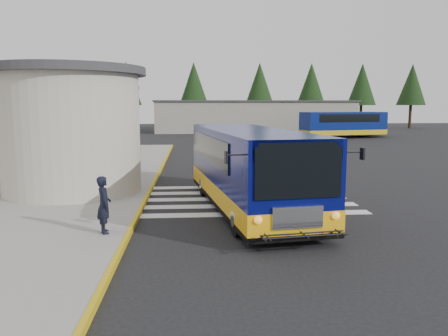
{
  "coord_description": "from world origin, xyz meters",
  "views": [
    {
      "loc": [
        -2.33,
        -16.89,
        3.48
      ],
      "look_at": [
        -1.13,
        -0.5,
        1.14
      ],
      "focal_mm": 35.0,
      "sensor_mm": 36.0,
      "label": 1
    }
  ],
  "objects": [
    {
      "name": "depot_building",
      "position": [
        6.0,
        42.0,
        2.11
      ],
      "size": [
        26.4,
        8.4,
        4.2
      ],
      "color": "gray",
      "rests_on": "ground"
    },
    {
      "name": "station_building",
      "position": [
        -10.84,
        6.91,
        2.57
      ],
      "size": [
        12.7,
        18.7,
        4.8
      ],
      "color": "#BFB7A2",
      "rests_on": "ground"
    },
    {
      "name": "sidewalk",
      "position": [
        -9.0,
        4.0,
        0.07
      ],
      "size": [
        10.0,
        34.0,
        0.15
      ],
      "primitive_type": "cube",
      "color": "gray",
      "rests_on": "ground"
    },
    {
      "name": "far_bus_b",
      "position": [
        15.81,
        33.03,
        1.43
      ],
      "size": [
        8.62,
        2.86,
        2.19
      ],
      "rotation": [
        0.0,
        0.0,
        1.51
      ],
      "color": "#13491F",
      "rests_on": "ground"
    },
    {
      "name": "tree_line",
      "position": [
        6.29,
        50.0,
        6.77
      ],
      "size": [
        58.4,
        4.4,
        10.0
      ],
      "color": "black",
      "rests_on": "ground"
    },
    {
      "name": "bollard",
      "position": [
        -4.7,
        -5.5,
        0.77
      ],
      "size": [
        0.1,
        0.1,
        1.25
      ],
      "primitive_type": "cylinder",
      "color": "black",
      "rests_on": "sidewalk"
    },
    {
      "name": "ground",
      "position": [
        0.0,
        0.0,
        0.0
      ],
      "size": [
        140.0,
        140.0,
        0.0
      ],
      "primitive_type": "plane",
      "color": "black",
      "rests_on": "ground"
    },
    {
      "name": "transit_bus",
      "position": [
        -0.43,
        -2.52,
        1.3
      ],
      "size": [
        4.17,
        9.84,
        2.71
      ],
      "rotation": [
        0.0,
        0.0,
        0.14
      ],
      "color": "#070B56",
      "rests_on": "ground"
    },
    {
      "name": "pedestrian_b",
      "position": [
        -6.33,
        -1.17,
        1.02
      ],
      "size": [
        0.88,
        1.0,
        1.74
      ],
      "primitive_type": "imported",
      "rotation": [
        0.0,
        0.0,
        -1.27
      ],
      "color": "black",
      "rests_on": "sidewalk"
    },
    {
      "name": "pedestrian_a",
      "position": [
        -4.66,
        -5.49,
        0.91
      ],
      "size": [
        0.52,
        0.64,
        1.52
      ],
      "primitive_type": "imported",
      "rotation": [
        0.0,
        0.0,
        1.88
      ],
      "color": "black",
      "rests_on": "sidewalk"
    },
    {
      "name": "crosswalk",
      "position": [
        -0.5,
        -0.8,
        0.01
      ],
      "size": [
        8.0,
        5.35,
        0.01
      ],
      "color": "silver",
      "rests_on": "ground"
    },
    {
      "name": "curb_strip",
      "position": [
        -4.05,
        4.0,
        0.08
      ],
      "size": [
        0.12,
        34.0,
        0.16
      ],
      "primitive_type": "cube",
      "color": "gold",
      "rests_on": "ground"
    },
    {
      "name": "far_bus_a",
      "position": [
        14.21,
        30.0,
        1.59
      ],
      "size": [
        9.81,
        4.68,
        2.44
      ],
      "rotation": [
        0.0,
        0.0,
        1.79
      ],
      "color": "#07175C",
      "rests_on": "ground"
    }
  ]
}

